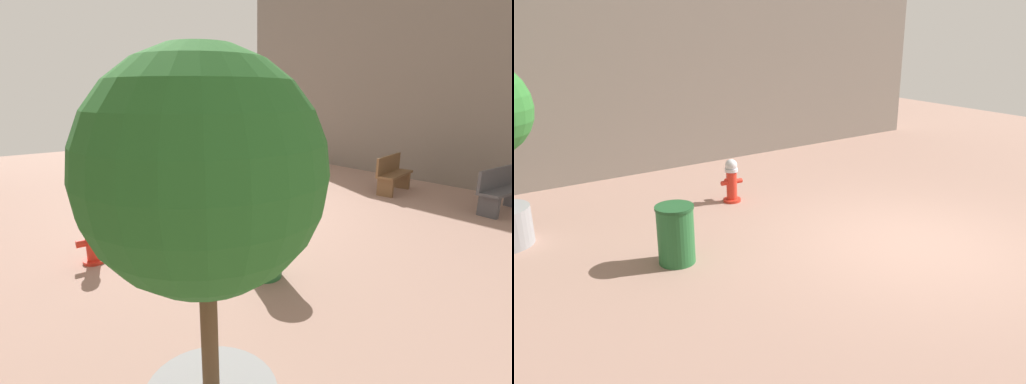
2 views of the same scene
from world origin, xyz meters
TOP-DOWN VIEW (x-y plane):
  - ground_plane at (0.00, 0.00)m, footprint 23.40×23.40m
  - building_facade_left at (-6.33, 2.70)m, footprint 0.70×18.00m
  - fire_hydrant at (3.27, 1.26)m, footprint 0.40×0.42m
  - bench_near at (-4.11, 1.67)m, footprint 1.46×0.68m
  - bench_far at (-4.42, 4.09)m, footprint 1.59×0.54m
  - planter_tree at (3.56, 5.09)m, footprint 1.40×1.40m
  - trash_bin at (1.52, 3.20)m, footprint 0.53×0.53m

SIDE VIEW (x-z plane):
  - ground_plane at x=0.00m, z-range 0.00..0.00m
  - fire_hydrant at x=3.27m, z-range 0.00..0.81m
  - trash_bin at x=1.52m, z-range 0.00..0.84m
  - bench_near at x=-4.11m, z-range 0.01..0.96m
  - bench_far at x=-4.42m, z-range 0.02..0.97m
  - planter_tree at x=3.56m, z-range 0.42..3.17m
  - building_facade_left at x=-6.33m, z-range 0.00..7.67m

